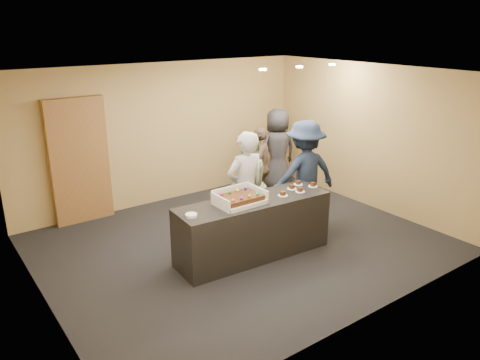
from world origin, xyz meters
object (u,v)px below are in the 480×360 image
at_px(person_brown_extra, 260,167).
at_px(storage_cabinet, 79,161).
at_px(person_dark_suit, 277,150).
at_px(plate_stack, 191,215).
at_px(person_navy_man, 304,174).
at_px(person_server_grey, 245,188).
at_px(sheet_cake, 240,198).
at_px(cake_box, 239,200).
at_px(person_sage_man, 247,186).
at_px(serving_counter, 253,228).

bearing_deg(person_brown_extra, storage_cabinet, -64.06).
bearing_deg(person_dark_suit, plate_stack, 38.99).
bearing_deg(person_dark_suit, storage_cabinet, -5.10).
distance_m(person_navy_man, person_brown_extra, 1.15).
relative_size(storage_cabinet, person_dark_suit, 1.26).
bearing_deg(person_navy_man, person_brown_extra, -75.16).
relative_size(plate_stack, person_server_grey, 0.09).
distance_m(storage_cabinet, sheet_cake, 3.17).
xyz_separation_m(cake_box, person_sage_man, (0.64, 0.67, -0.09)).
relative_size(person_navy_man, person_brown_extra, 1.20).
distance_m(person_server_grey, person_sage_man, 0.33).
bearing_deg(person_sage_man, person_dark_suit, -158.02).
height_order(sheet_cake, person_navy_man, person_navy_man).
height_order(sheet_cake, person_server_grey, person_server_grey).
height_order(cake_box, person_brown_extra, person_brown_extra).
height_order(cake_box, person_sage_man, person_sage_man).
bearing_deg(serving_counter, person_dark_suit, 46.55).
relative_size(person_server_grey, person_brown_extra, 1.19).
relative_size(cake_box, sheet_cake, 1.17).
height_order(serving_counter, person_sage_man, person_sage_man).
relative_size(cake_box, person_sage_man, 0.41).
xyz_separation_m(cake_box, person_server_grey, (0.43, 0.42, -0.03)).
bearing_deg(person_navy_man, person_sage_man, -1.47).
bearing_deg(person_dark_suit, sheet_cake, 46.89).
distance_m(cake_box, sheet_cake, 0.06).
height_order(storage_cabinet, person_brown_extra, storage_cabinet).
distance_m(sheet_cake, person_server_grey, 0.63).
distance_m(cake_box, plate_stack, 0.81).
distance_m(sheet_cake, person_brown_extra, 2.28).
bearing_deg(cake_box, person_sage_man, 46.43).
bearing_deg(person_sage_man, person_navy_man, 152.24).
distance_m(plate_stack, person_dark_suit, 3.82).
distance_m(plate_stack, person_brown_extra, 2.91).
bearing_deg(person_server_grey, storage_cabinet, -50.08).
bearing_deg(sheet_cake, cake_box, 89.06).
relative_size(sheet_cake, person_navy_man, 0.32).
distance_m(cake_box, person_server_grey, 0.60).
xyz_separation_m(serving_counter, person_sage_man, (0.39, 0.69, 0.40)).
bearing_deg(serving_counter, person_sage_man, 64.22).
distance_m(storage_cabinet, plate_stack, 2.90).
bearing_deg(sheet_cake, plate_stack, 179.67).
distance_m(serving_counter, cake_box, 0.55).
height_order(sheet_cake, person_sage_man, person_sage_man).
bearing_deg(plate_stack, person_brown_extra, 32.94).
bearing_deg(person_brown_extra, serving_counter, 7.52).
xyz_separation_m(serving_counter, person_server_grey, (0.19, 0.45, 0.47)).
xyz_separation_m(sheet_cake, person_sage_man, (0.64, 0.69, -0.15)).
bearing_deg(plate_stack, person_server_grey, 19.72).
bearing_deg(sheet_cake, person_dark_suit, 39.93).
distance_m(storage_cabinet, person_sage_man, 2.96).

